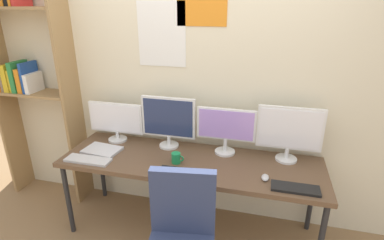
{
  "coord_description": "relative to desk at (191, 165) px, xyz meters",
  "views": [
    {
      "loc": [
        0.58,
        -1.6,
        2.0
      ],
      "look_at": [
        0.0,
        0.65,
        1.09
      ],
      "focal_mm": 28.23,
      "sensor_mm": 36.0,
      "label": 1
    }
  ],
  "objects": [
    {
      "name": "wall_back",
      "position": [
        -0.0,
        0.42,
        0.61
      ],
      "size": [
        4.62,
        0.11,
        2.6
      ],
      "color": "beige",
      "rests_on": "ground_plane"
    },
    {
      "name": "desk",
      "position": [
        0.0,
        0.0,
        0.0
      ],
      "size": [
        2.22,
        0.68,
        0.74
      ],
      "color": "brown",
      "rests_on": "ground_plane"
    },
    {
      "name": "bookshelf",
      "position": [
        -1.73,
        0.23,
        0.71
      ],
      "size": [
        0.83,
        0.28,
        2.26
      ],
      "color": "#9E7A4C",
      "rests_on": "ground_plane"
    },
    {
      "name": "monitor_far_left",
      "position": [
        -0.79,
        0.21,
        0.26
      ],
      "size": [
        0.54,
        0.18,
        0.38
      ],
      "color": "silver",
      "rests_on": "desk"
    },
    {
      "name": "monitor_center_left",
      "position": [
        -0.26,
        0.21,
        0.31
      ],
      "size": [
        0.5,
        0.18,
        0.48
      ],
      "color": "silver",
      "rests_on": "desk"
    },
    {
      "name": "monitor_center_right",
      "position": [
        0.26,
        0.21,
        0.29
      ],
      "size": [
        0.51,
        0.18,
        0.42
      ],
      "color": "silver",
      "rests_on": "desk"
    },
    {
      "name": "monitor_far_right",
      "position": [
        0.79,
        0.21,
        0.31
      ],
      "size": [
        0.53,
        0.18,
        0.47
      ],
      "color": "silver",
      "rests_on": "desk"
    },
    {
      "name": "keyboard_left",
      "position": [
        -0.84,
        -0.23,
        0.06
      ],
      "size": [
        0.39,
        0.13,
        0.02
      ],
      "primitive_type": "cube",
      "color": "silver",
      "rests_on": "desk"
    },
    {
      "name": "keyboard_center",
      "position": [
        0.0,
        -0.23,
        0.06
      ],
      "size": [
        0.39,
        0.13,
        0.02
      ],
      "primitive_type": "cube",
      "color": "black",
      "rests_on": "desk"
    },
    {
      "name": "keyboard_right",
      "position": [
        0.84,
        -0.23,
        0.06
      ],
      "size": [
        0.34,
        0.13,
        0.02
      ],
      "primitive_type": "cube",
      "color": "black",
      "rests_on": "desk"
    },
    {
      "name": "computer_mouse",
      "position": [
        0.63,
        -0.15,
        0.07
      ],
      "size": [
        0.06,
        0.1,
        0.03
      ],
      "primitive_type": "ellipsoid",
      "color": "silver",
      "rests_on": "desk"
    },
    {
      "name": "laptop_closed",
      "position": [
        -0.82,
        -0.04,
        0.06
      ],
      "size": [
        0.34,
        0.25,
        0.02
      ],
      "primitive_type": "cube",
      "rotation": [
        0.0,
        0.0,
        -0.11
      ],
      "color": "silver",
      "rests_on": "desk"
    },
    {
      "name": "coffee_mug",
      "position": [
        -0.1,
        -0.07,
        0.1
      ],
      "size": [
        0.11,
        0.08,
        0.09
      ],
      "color": "#1E8C4C",
      "rests_on": "desk"
    }
  ]
}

